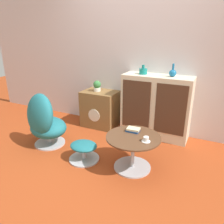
% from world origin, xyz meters
% --- Properties ---
extents(ground_plane, '(12.00, 12.00, 0.00)m').
position_xyz_m(ground_plane, '(0.00, 0.00, 0.00)').
color(ground_plane, '#9E3D19').
extents(wall_back, '(6.40, 0.06, 2.60)m').
position_xyz_m(wall_back, '(0.00, 1.43, 1.30)').
color(wall_back, silver).
rests_on(wall_back, ground_plane).
extents(sideboard, '(1.04, 0.38, 0.98)m').
position_xyz_m(sideboard, '(0.35, 1.21, 0.49)').
color(sideboard, beige).
rests_on(sideboard, ground_plane).
extents(tv_console, '(0.59, 0.44, 0.63)m').
position_xyz_m(tv_console, '(-0.62, 1.18, 0.31)').
color(tv_console, brown).
rests_on(tv_console, ground_plane).
extents(egg_chair, '(0.73, 0.70, 0.82)m').
position_xyz_m(egg_chair, '(-0.98, 0.20, 0.38)').
color(egg_chair, '#B7B7BC').
rests_on(egg_chair, ground_plane).
extents(ottoman, '(0.40, 0.40, 0.25)m').
position_xyz_m(ottoman, '(-0.27, 0.11, 0.16)').
color(ottoman, '#B7B7BC').
rests_on(ottoman, ground_plane).
extents(coffee_table, '(0.65, 0.65, 0.43)m').
position_xyz_m(coffee_table, '(0.37, 0.22, 0.27)').
color(coffee_table, '#B7B7BC').
rests_on(coffee_table, ground_plane).
extents(vase_leftmost, '(0.12, 0.12, 0.14)m').
position_xyz_m(vase_leftmost, '(0.12, 1.22, 1.03)').
color(vase_leftmost, '#147A75').
rests_on(vase_leftmost, sideboard).
extents(vase_inner_left, '(0.10, 0.10, 0.19)m').
position_xyz_m(vase_inner_left, '(0.56, 1.22, 1.04)').
color(vase_inner_left, '#196699').
rests_on(vase_inner_left, sideboard).
extents(potted_plant, '(0.13, 0.13, 0.18)m').
position_xyz_m(potted_plant, '(-0.67, 1.19, 0.72)').
color(potted_plant, silver).
rests_on(potted_plant, tv_console).
extents(teacup, '(0.10, 0.10, 0.06)m').
position_xyz_m(teacup, '(0.54, 0.17, 0.45)').
color(teacup, white).
rests_on(teacup, coffee_table).
extents(book_stack, '(0.16, 0.12, 0.05)m').
position_xyz_m(book_stack, '(0.31, 0.35, 0.45)').
color(book_stack, '#1E478C').
rests_on(book_stack, coffee_table).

